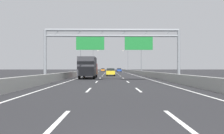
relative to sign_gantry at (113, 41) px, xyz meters
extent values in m
plane|color=#262628|center=(-0.07, 77.27, -4.82)|extent=(260.00, 260.00, 0.00)
cube|color=white|center=(-1.87, -19.23, -4.82)|extent=(0.16, 3.00, 0.01)
cube|color=white|center=(-1.87, -10.23, -4.82)|extent=(0.16, 3.00, 0.01)
cube|color=white|center=(-1.87, -1.23, -4.82)|extent=(0.16, 3.00, 0.01)
cube|color=white|center=(-1.87, 7.77, -4.82)|extent=(0.16, 3.00, 0.01)
cube|color=white|center=(-1.87, 16.77, -4.82)|extent=(0.16, 3.00, 0.01)
cube|color=white|center=(-1.87, 25.77, -4.82)|extent=(0.16, 3.00, 0.01)
cube|color=white|center=(-1.87, 34.77, -4.82)|extent=(0.16, 3.00, 0.01)
cube|color=white|center=(-1.87, 43.77, -4.82)|extent=(0.16, 3.00, 0.01)
cube|color=white|center=(-1.87, 52.77, -4.82)|extent=(0.16, 3.00, 0.01)
cube|color=white|center=(-1.87, 61.77, -4.82)|extent=(0.16, 3.00, 0.01)
cube|color=white|center=(-1.87, 70.77, -4.82)|extent=(0.16, 3.00, 0.01)
cube|color=white|center=(-1.87, 79.77, -4.82)|extent=(0.16, 3.00, 0.01)
cube|color=white|center=(-1.87, 88.77, -4.82)|extent=(0.16, 3.00, 0.01)
cube|color=white|center=(-1.87, 97.77, -4.82)|extent=(0.16, 3.00, 0.01)
cube|color=white|center=(-1.87, 106.77, -4.82)|extent=(0.16, 3.00, 0.01)
cube|color=white|center=(-1.87, 115.77, -4.82)|extent=(0.16, 3.00, 0.01)
cube|color=white|center=(-1.87, 124.77, -4.82)|extent=(0.16, 3.00, 0.01)
cube|color=white|center=(-1.87, 133.77, -4.82)|extent=(0.16, 3.00, 0.01)
cube|color=white|center=(1.73, -19.23, -4.82)|extent=(0.16, 3.00, 0.01)
cube|color=white|center=(1.73, -10.23, -4.82)|extent=(0.16, 3.00, 0.01)
cube|color=white|center=(1.73, -1.23, -4.82)|extent=(0.16, 3.00, 0.01)
cube|color=white|center=(1.73, 7.77, -4.82)|extent=(0.16, 3.00, 0.01)
cube|color=white|center=(1.73, 16.77, -4.82)|extent=(0.16, 3.00, 0.01)
cube|color=white|center=(1.73, 25.77, -4.82)|extent=(0.16, 3.00, 0.01)
cube|color=white|center=(1.73, 34.77, -4.82)|extent=(0.16, 3.00, 0.01)
cube|color=white|center=(1.73, 43.77, -4.82)|extent=(0.16, 3.00, 0.01)
cube|color=white|center=(1.73, 52.77, -4.82)|extent=(0.16, 3.00, 0.01)
cube|color=white|center=(1.73, 61.77, -4.82)|extent=(0.16, 3.00, 0.01)
cube|color=white|center=(1.73, 70.77, -4.82)|extent=(0.16, 3.00, 0.01)
cube|color=white|center=(1.73, 79.77, -4.82)|extent=(0.16, 3.00, 0.01)
cube|color=white|center=(1.73, 88.77, -4.82)|extent=(0.16, 3.00, 0.01)
cube|color=white|center=(1.73, 97.77, -4.82)|extent=(0.16, 3.00, 0.01)
cube|color=white|center=(1.73, 106.77, -4.82)|extent=(0.16, 3.00, 0.01)
cube|color=white|center=(1.73, 115.77, -4.82)|extent=(0.16, 3.00, 0.01)
cube|color=white|center=(1.73, 124.77, -4.82)|extent=(0.16, 3.00, 0.01)
cube|color=white|center=(1.73, 133.77, -4.82)|extent=(0.16, 3.00, 0.01)
cube|color=white|center=(-5.32, 65.27, -4.82)|extent=(0.16, 176.00, 0.01)
cube|color=white|center=(5.18, 65.27, -4.82)|extent=(0.16, 176.00, 0.01)
cube|color=#9E9E99|center=(-6.97, 87.27, -4.35)|extent=(0.45, 220.00, 0.95)
cube|color=#9E9E99|center=(6.83, 87.27, -4.35)|extent=(0.45, 220.00, 0.95)
cylinder|color=gray|center=(-8.17, 0.00, -1.72)|extent=(0.36, 0.36, 6.20)
cylinder|color=gray|center=(8.03, 0.00, -1.72)|extent=(0.36, 0.36, 6.20)
cylinder|color=gray|center=(-0.07, 0.00, 1.38)|extent=(16.20, 0.32, 0.32)
cylinder|color=gray|center=(-0.07, 0.00, 0.68)|extent=(16.20, 0.26, 0.26)
cylinder|color=gray|center=(-6.82, 0.00, 1.03)|extent=(0.74, 0.10, 0.74)
cylinder|color=gray|center=(-4.12, 0.00, 1.03)|extent=(0.74, 0.10, 0.74)
cylinder|color=gray|center=(-1.42, 0.00, 1.03)|extent=(0.74, 0.10, 0.74)
cylinder|color=gray|center=(1.28, 0.00, 1.03)|extent=(0.74, 0.10, 0.74)
cylinder|color=gray|center=(3.98, 0.00, 1.03)|extent=(0.74, 0.10, 0.74)
cylinder|color=gray|center=(6.68, 0.00, 1.03)|extent=(0.74, 0.10, 0.74)
cube|color=#19752D|center=(-2.72, 0.00, -0.22)|extent=(3.40, 0.12, 1.60)
cube|color=#19752D|center=(3.16, 0.00, -0.22)|extent=(3.40, 0.12, 1.60)
cylinder|color=slate|center=(-7.77, 27.89, -0.07)|extent=(0.20, 0.20, 9.50)
cylinder|color=slate|center=(-6.67, 27.89, 4.53)|extent=(2.20, 0.12, 0.12)
cube|color=#F2EAC6|center=(-5.57, 27.89, 4.43)|extent=(0.56, 0.28, 0.20)
cylinder|color=slate|center=(7.63, 27.89, -0.07)|extent=(0.20, 0.20, 9.50)
cylinder|color=slate|center=(6.53, 27.89, 4.53)|extent=(2.20, 0.12, 0.12)
cube|color=#F2EAC6|center=(5.43, 27.89, 4.43)|extent=(0.56, 0.28, 0.20)
cylinder|color=slate|center=(-7.77, 67.62, -0.07)|extent=(0.20, 0.20, 9.50)
cylinder|color=slate|center=(-6.67, 67.62, 4.53)|extent=(2.20, 0.12, 0.12)
cube|color=#F2EAC6|center=(-5.57, 67.62, 4.43)|extent=(0.56, 0.28, 0.20)
cylinder|color=slate|center=(7.63, 67.62, -0.07)|extent=(0.20, 0.20, 9.50)
cylinder|color=slate|center=(6.53, 67.62, 4.53)|extent=(2.20, 0.12, 0.12)
cube|color=#F2EAC6|center=(5.43, 67.62, 4.43)|extent=(0.56, 0.28, 0.20)
cube|color=#1E7A38|center=(-0.24, 28.26, -4.17)|extent=(1.79, 4.42, 0.66)
cube|color=black|center=(-0.24, 27.64, -3.58)|extent=(1.58, 2.10, 0.53)
cylinder|color=black|center=(-1.02, 29.92, -4.50)|extent=(0.22, 0.64, 0.64)
cylinder|color=black|center=(0.55, 29.92, -4.50)|extent=(0.22, 0.64, 0.64)
cylinder|color=black|center=(-1.02, 26.59, -4.50)|extent=(0.22, 0.64, 0.64)
cylinder|color=black|center=(0.55, 26.59, -4.50)|extent=(0.22, 0.64, 0.64)
cube|color=yellow|center=(-0.19, 17.72, -4.14)|extent=(1.73, 4.17, 0.72)
cube|color=black|center=(-0.19, 17.77, -3.54)|extent=(1.53, 1.84, 0.50)
cylinder|color=black|center=(-0.95, 19.26, -4.50)|extent=(0.22, 0.64, 0.64)
cylinder|color=black|center=(0.57, 19.26, -4.50)|extent=(0.22, 0.64, 0.64)
cylinder|color=black|center=(-0.95, 16.19, -4.50)|extent=(0.22, 0.64, 0.64)
cylinder|color=black|center=(0.57, 16.19, -4.50)|extent=(0.22, 0.64, 0.64)
cube|color=orange|center=(-3.69, 75.81, -4.19)|extent=(1.81, 4.63, 0.62)
cube|color=black|center=(-3.69, 75.99, -3.63)|extent=(1.59, 1.93, 0.50)
cylinder|color=black|center=(-4.48, 77.57, -4.50)|extent=(0.22, 0.64, 0.64)
cylinder|color=black|center=(-2.90, 77.57, -4.50)|extent=(0.22, 0.64, 0.64)
cylinder|color=black|center=(-4.48, 74.04, -4.50)|extent=(0.22, 0.64, 0.64)
cylinder|color=black|center=(-2.90, 74.04, -4.50)|extent=(0.22, 0.64, 0.64)
cube|color=#2347AD|center=(3.41, 60.40, -4.16)|extent=(1.78, 4.52, 0.68)
cube|color=black|center=(3.41, 60.09, -3.57)|extent=(1.57, 1.86, 0.52)
cylinder|color=black|center=(2.63, 62.10, -4.50)|extent=(0.22, 0.64, 0.64)
cylinder|color=black|center=(4.19, 62.10, -4.50)|extent=(0.22, 0.64, 0.64)
cylinder|color=black|center=(2.63, 58.69, -4.50)|extent=(0.22, 0.64, 0.64)
cylinder|color=black|center=(4.19, 58.69, -4.50)|extent=(0.22, 0.64, 0.64)
cube|color=#A8ADB2|center=(0.18, 93.04, -4.18)|extent=(1.75, 4.62, 0.65)
cube|color=black|center=(0.18, 93.37, -3.60)|extent=(1.54, 2.01, 0.51)
cylinder|color=black|center=(-0.58, 94.80, -4.50)|extent=(0.22, 0.64, 0.64)
cylinder|color=black|center=(0.94, 94.80, -4.50)|extent=(0.22, 0.64, 0.64)
cylinder|color=black|center=(-0.58, 91.29, -4.50)|extent=(0.22, 0.64, 0.64)
cylinder|color=black|center=(0.94, 91.29, -4.50)|extent=(0.22, 0.64, 0.64)
cube|color=#B21E19|center=(-3.68, 10.03, -3.41)|extent=(2.39, 2.12, 1.86)
cube|color=#333338|center=(-3.68, 6.15, -2.98)|extent=(2.39, 5.24, 2.74)
cylinder|color=black|center=(-4.74, 10.19, -4.34)|extent=(0.28, 0.96, 0.96)
cylinder|color=black|center=(-2.63, 10.19, -4.34)|extent=(0.28, 0.96, 0.96)
cylinder|color=black|center=(-4.74, 4.93, -4.34)|extent=(0.28, 0.96, 0.96)
cylinder|color=black|center=(-2.63, 4.93, -4.34)|extent=(0.28, 0.96, 0.96)
camera|label=1|loc=(-0.33, -25.55, -3.23)|focal=33.88mm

